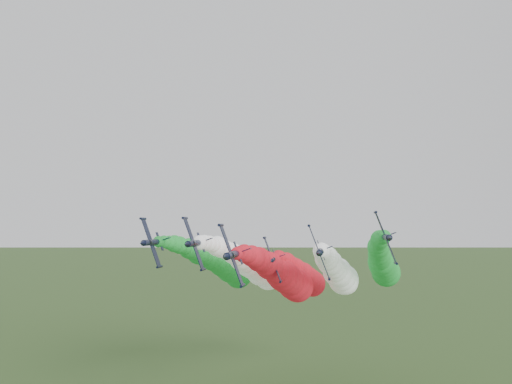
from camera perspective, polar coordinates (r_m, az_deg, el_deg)
jet_lead at (r=109.31m, az=3.17°, el=-9.59°), size 11.32×62.09×18.56m
jet_inner_left at (r=120.01m, az=-0.44°, el=-8.45°), size 11.06×61.83×18.29m
jet_inner_right at (r=119.07m, az=9.28°, el=-8.99°), size 10.73×61.50×17.96m
jet_outer_left at (r=125.33m, az=-4.20°, el=-8.20°), size 11.28×62.05×18.51m
jet_outer_right at (r=125.15m, az=14.26°, el=-7.80°), size 11.28×62.05×18.51m
jet_trail at (r=136.07m, az=5.35°, el=-9.45°), size 11.32×62.08×18.55m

